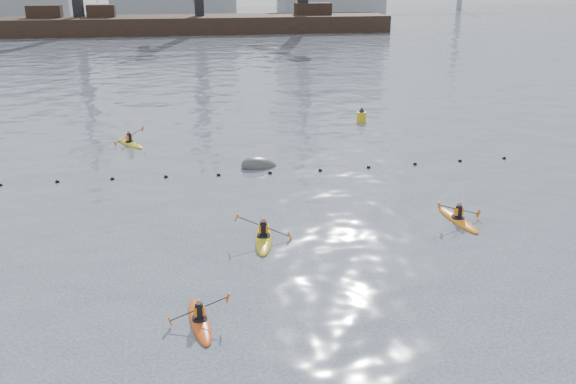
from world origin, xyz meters
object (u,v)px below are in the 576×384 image
object	(u,v)px
kayaker_0	(200,320)
nav_buoy	(361,117)
kayaker_3	(264,237)
kayaker_5	(130,143)
kayaker_4	(458,219)
mooring_buoy	(259,167)

from	to	relation	value
kayaker_0	nav_buoy	world-z (taller)	nav_buoy
kayaker_3	kayaker_5	size ratio (longest dim) A/B	1.16
kayaker_3	kayaker_4	distance (m)	9.39
kayaker_4	nav_buoy	bearing A→B (deg)	-99.69
kayaker_3	kayaker_0	bearing A→B (deg)	-107.08
kayaker_4	mooring_buoy	bearing A→B (deg)	-57.22
kayaker_3	nav_buoy	distance (m)	23.37
kayaker_0	kayaker_4	size ratio (longest dim) A/B	0.92
kayaker_4	nav_buoy	distance (m)	20.36
kayaker_4	kayaker_5	world-z (taller)	kayaker_4
kayaker_0	kayaker_4	world-z (taller)	kayaker_4
kayaker_0	kayaker_5	bearing A→B (deg)	92.90
kayaker_0	kayaker_3	size ratio (longest dim) A/B	0.85
kayaker_0	nav_buoy	size ratio (longest dim) A/B	2.42
kayaker_3	kayaker_4	xyz separation A→B (m)	(9.37, 0.54, -0.01)
kayaker_5	nav_buoy	world-z (taller)	nav_buoy
kayaker_4	nav_buoy	xyz separation A→B (m)	(1.15, 20.33, 0.29)
kayaker_3	nav_buoy	world-z (taller)	kayaker_3
kayaker_3	nav_buoy	xyz separation A→B (m)	(10.52, 20.87, 0.28)
nav_buoy	kayaker_3	bearing A→B (deg)	-116.75
kayaker_0	kayaker_3	distance (m)	7.03
kayaker_0	mooring_buoy	xyz separation A→B (m)	(4.16, 16.96, -0.09)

